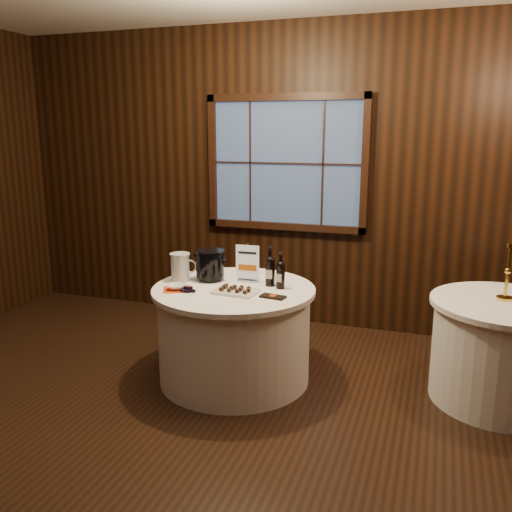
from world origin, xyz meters
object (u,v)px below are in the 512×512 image
at_px(port_bottle_right, 281,273).
at_px(cracker_bowl, 177,287).
at_px(main_table, 234,333).
at_px(grape_bunch, 188,289).
at_px(sign_stand, 248,269).
at_px(glass_pitcher, 180,267).
at_px(side_table, 503,351).
at_px(chocolate_plate, 236,291).
at_px(ice_bucket, 210,265).
at_px(port_bottle_left, 270,269).
at_px(brass_candlestick, 507,279).
at_px(chocolate_box, 273,297).

distance_m(port_bottle_right, cracker_bowl, 0.81).
xyz_separation_m(main_table, cracker_bowl, (-0.40, -0.19, 0.40)).
distance_m(main_table, cracker_bowl, 0.60).
relative_size(grape_bunch, cracker_bowl, 1.24).
bearing_deg(grape_bunch, sign_stand, 52.17).
bearing_deg(glass_pitcher, side_table, -18.37).
height_order(main_table, side_table, same).
bearing_deg(main_table, grape_bunch, -140.91).
distance_m(chocolate_plate, glass_pitcher, 0.58).
xyz_separation_m(side_table, glass_pitcher, (-2.48, -0.27, 0.50)).
xyz_separation_m(side_table, chocolate_plate, (-1.93, -0.43, 0.40)).
xyz_separation_m(side_table, grape_bunch, (-2.28, -0.53, 0.40)).
distance_m(ice_bucket, cracker_bowl, 0.38).
bearing_deg(chocolate_plate, ice_bucket, 140.56).
bearing_deg(glass_pitcher, chocolate_plate, -41.43).
xyz_separation_m(ice_bucket, cracker_bowl, (-0.14, -0.33, -0.11)).
xyz_separation_m(side_table, port_bottle_left, (-1.75, -0.16, 0.52)).
bearing_deg(chocolate_plate, main_table, 116.58).
bearing_deg(glass_pitcher, brass_candlestick, -17.28).
relative_size(side_table, sign_stand, 3.45).
distance_m(port_bottle_right, glass_pitcher, 0.83).
height_order(main_table, port_bottle_left, port_bottle_left).
bearing_deg(sign_stand, main_table, -105.84).
distance_m(port_bottle_left, chocolate_plate, 0.35).
xyz_separation_m(side_table, sign_stand, (-1.95, -0.10, 0.49)).
height_order(port_bottle_right, glass_pitcher, port_bottle_right).
distance_m(side_table, cracker_bowl, 2.48).
distance_m(ice_bucket, glass_pitcher, 0.24).
bearing_deg(sign_stand, grape_bunch, -130.22).
bearing_deg(grape_bunch, main_table, 39.09).
height_order(chocolate_box, glass_pitcher, glass_pitcher).
height_order(chocolate_plate, grape_bunch, chocolate_plate).
distance_m(cracker_bowl, brass_candlestick, 2.44).
bearing_deg(brass_candlestick, side_table, -65.56).
xyz_separation_m(main_table, glass_pitcher, (-0.48, 0.03, 0.50)).
relative_size(ice_bucket, chocolate_box, 1.35).
relative_size(port_bottle_left, chocolate_plate, 0.92).
distance_m(port_bottle_right, brass_candlestick, 1.65).
distance_m(ice_bucket, chocolate_plate, 0.44).
distance_m(port_bottle_right, chocolate_plate, 0.38).
height_order(sign_stand, port_bottle_right, sign_stand).
height_order(main_table, brass_candlestick, brass_candlestick).
bearing_deg(grape_bunch, cracker_bowl, 162.09).
relative_size(port_bottle_left, chocolate_box, 1.69).
distance_m(sign_stand, cracker_bowl, 0.60).
relative_size(ice_bucket, glass_pitcher, 1.08).
relative_size(chocolate_box, cracker_bowl, 1.26).
relative_size(side_table, port_bottle_left, 3.44).
distance_m(port_bottle_left, chocolate_box, 0.34).
bearing_deg(chocolate_box, glass_pitcher, 175.79).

